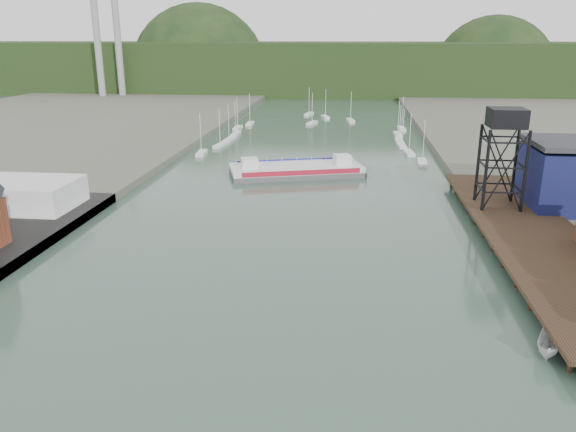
# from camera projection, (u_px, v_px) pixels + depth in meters

# --- Properties ---
(east_pier) EXTENTS (14.00, 70.00, 2.45)m
(east_pier) POSITION_uv_depth(u_px,v_px,m) (532.00, 233.00, 80.81)
(east_pier) COLOR black
(east_pier) RESTS_ON ground
(white_shed) EXTENTS (18.00, 12.00, 4.50)m
(white_shed) POSITION_uv_depth(u_px,v_px,m) (21.00, 194.00, 93.67)
(white_shed) COLOR silver
(white_shed) RESTS_ON west_quay
(lift_tower) EXTENTS (6.50, 6.50, 16.00)m
(lift_tower) POSITION_uv_depth(u_px,v_px,m) (506.00, 124.00, 89.14)
(lift_tower) COLOR black
(lift_tower) RESTS_ON east_pier
(marina_sailboats) EXTENTS (57.71, 92.65, 0.90)m
(marina_sailboats) POSITION_uv_depth(u_px,v_px,m) (317.00, 133.00, 173.71)
(marina_sailboats) COLOR silver
(marina_sailboats) RESTS_ON ground
(smokestacks) EXTENTS (11.20, 8.20, 60.00)m
(smokestacks) POSITION_uv_depth(u_px,v_px,m) (107.00, 34.00, 265.09)
(smokestacks) COLOR gray
(smokestacks) RESTS_ON ground
(distant_hills) EXTENTS (500.00, 120.00, 80.00)m
(distant_hills) POSITION_uv_depth(u_px,v_px,m) (329.00, 70.00, 325.23)
(distant_hills) COLOR black
(distant_hills) RESTS_ON ground
(chain_ferry) EXTENTS (30.65, 19.27, 4.11)m
(chain_ferry) POSITION_uv_depth(u_px,v_px,m) (297.00, 170.00, 122.63)
(chain_ferry) COLOR #4F4F52
(chain_ferry) RESTS_ON ground
(motorboat) EXTENTS (3.94, 5.72, 2.07)m
(motorboat) POSITION_uv_depth(u_px,v_px,m) (549.00, 346.00, 53.03)
(motorboat) COLOR silver
(motorboat) RESTS_ON ground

